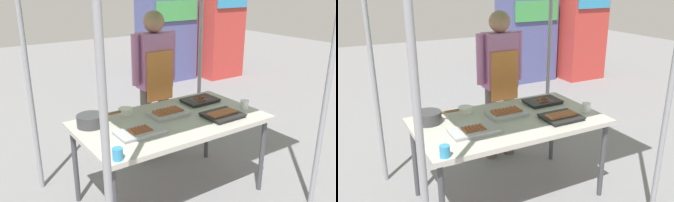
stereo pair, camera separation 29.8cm
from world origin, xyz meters
TOP-DOWN VIEW (x-y plane):
  - ground_plane at (0.00, 0.00)m, footprint 18.00×18.00m
  - stall_table at (0.00, 0.00)m, footprint 1.60×0.90m
  - tray_grilled_sausages at (0.03, 0.09)m, footprint 0.33×0.24m
  - tray_meat_skewers at (0.48, 0.21)m, footprint 0.34×0.24m
  - tray_pork_links at (-0.37, -0.12)m, footprint 0.38×0.22m
  - tray_spring_rolls at (0.40, -0.21)m, footprint 0.32×0.27m
  - cooking_wok at (-0.63, 0.24)m, footprint 0.38×0.22m
  - condiment_bowl at (-0.27, 0.32)m, footprint 0.13×0.13m
  - drink_cup_near_edge at (0.71, -0.16)m, footprint 0.08×0.08m
  - drink_cup_by_wok at (-0.70, -0.40)m, footprint 0.07×0.07m
  - vendor_woman at (0.29, 0.73)m, footprint 0.52×0.23m
  - neighbor_stall_left at (2.23, 3.43)m, footprint 1.00×0.74m
  - neighbor_stall_right at (3.26, 3.05)m, footprint 0.82×0.69m

SIDE VIEW (x-z plane):
  - ground_plane at x=0.00m, z-range 0.00..0.00m
  - stall_table at x=0.00m, z-range 0.32..1.07m
  - tray_meat_skewers at x=0.48m, z-range 0.75..0.79m
  - tray_pork_links at x=-0.37m, z-range 0.75..0.79m
  - tray_spring_rolls at x=0.40m, z-range 0.75..0.80m
  - tray_grilled_sausages at x=0.03m, z-range 0.75..0.80m
  - condiment_bowl at x=-0.27m, z-range 0.75..0.80m
  - drink_cup_near_edge at x=0.71m, z-range 0.75..0.83m
  - drink_cup_by_wok at x=-0.70m, z-range 0.75..0.83m
  - cooking_wok at x=-0.63m, z-range 0.75..0.85m
  - neighbor_stall_left at x=2.23m, z-range 0.00..1.69m
  - vendor_woman at x=0.29m, z-range 0.15..1.74m
  - neighbor_stall_right at x=3.26m, z-range 0.00..1.96m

